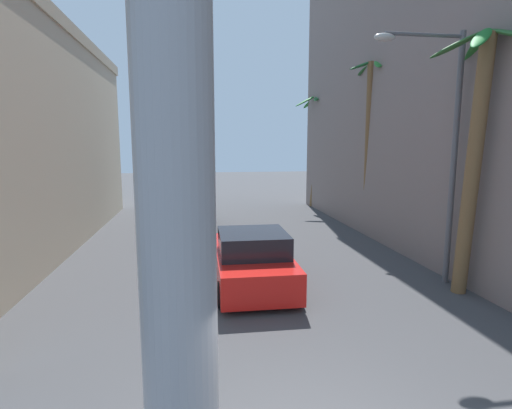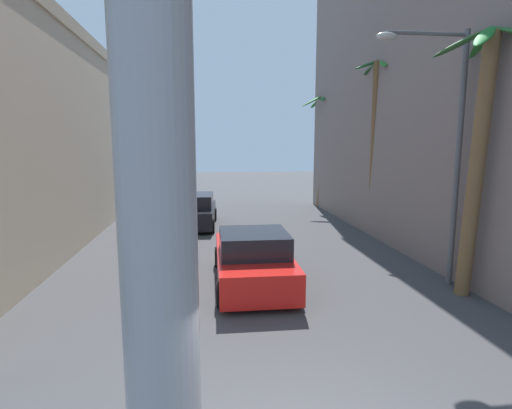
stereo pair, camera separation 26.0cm
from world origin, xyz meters
TOP-DOWN VIEW (x-y plane):
  - ground_plane at (0.00, 10.00)m, footprint 85.82×85.82m
  - neon_sign_pole at (-1.62, -0.80)m, footprint 2.69×1.10m
  - street_lamp at (5.19, 5.83)m, footprint 2.55×0.28m
  - car_lead at (0.06, 6.56)m, footprint 2.15×4.68m
  - car_far at (-1.78, 14.94)m, footprint 2.19×4.43m
  - palm_tree_near_right at (5.53, 4.92)m, footprint 2.50×2.64m
  - palm_tree_mid_right at (6.02, 12.10)m, footprint 2.45×2.39m
  - palm_tree_far_right at (6.20, 20.19)m, footprint 3.36×3.22m

SIDE VIEW (x-z plane):
  - ground_plane at x=0.00m, z-range 0.00..0.00m
  - car_lead at x=0.06m, z-range -0.08..1.48m
  - car_far at x=-1.78m, z-range -0.04..1.52m
  - palm_tree_near_right at x=5.53m, z-range 0.67..7.42m
  - street_lamp at x=5.19m, z-range 0.75..7.64m
  - palm_tree_far_right at x=6.20m, z-range 0.97..8.04m
  - palm_tree_mid_right at x=6.02m, z-range 1.01..8.49m
  - neon_sign_pole at x=-1.62m, z-range -0.38..10.39m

